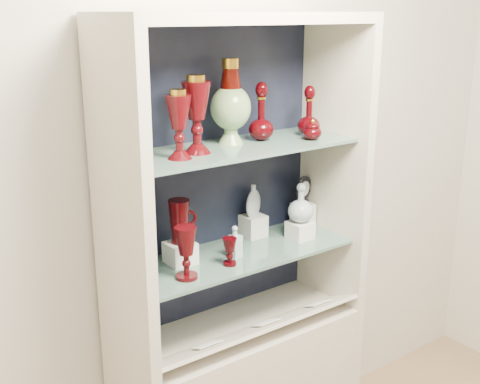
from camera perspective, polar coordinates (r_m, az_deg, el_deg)
wall_back at (r=2.37m, az=-3.15°, el=3.54°), size 3.50×0.02×2.80m
cabinet_back_panel at (r=2.37m, az=-2.72°, el=1.64°), size 0.98×0.02×1.15m
cabinet_side_left at (r=1.98m, az=-11.25°, el=-1.66°), size 0.04×0.40×1.15m
cabinet_side_right at (r=2.52m, az=8.83°, el=2.39°), size 0.04×0.40×1.15m
cabinet_top_cap at (r=2.13m, az=-0.00°, el=16.18°), size 1.00×0.40×0.04m
shelf_lower at (r=2.33m, az=-0.29°, el=-5.94°), size 0.92×0.34×0.01m
shelf_upper at (r=2.20m, az=-0.31°, el=4.22°), size 0.92×0.34×0.01m
label_ledge at (r=2.35m, az=1.63°, el=-12.88°), size 0.92×0.17×0.09m
label_card_0 at (r=2.52m, az=7.35°, el=-10.41°), size 0.10×0.06×0.03m
label_card_1 at (r=2.23m, az=-3.14°, el=-14.24°), size 0.10×0.06×0.03m
label_card_2 at (r=2.37m, az=2.49°, el=-12.25°), size 0.10×0.06×0.03m
pedestal_lamp_left at (r=1.99m, az=-5.82°, el=6.39°), size 0.11×0.11×0.23m
pedestal_lamp_right at (r=2.07m, az=-4.14°, el=7.33°), size 0.11×0.11×0.27m
enamel_urn at (r=2.22m, az=-0.89°, el=8.56°), size 0.16×0.16×0.31m
ruby_decanter_a at (r=2.28m, az=2.04°, el=7.98°), size 0.10×0.10×0.25m
ruby_decanter_b at (r=2.39m, az=6.58°, el=7.81°), size 0.11×0.11×0.21m
lidded_bowl at (r=2.32m, az=6.87°, el=5.94°), size 0.09×0.09×0.08m
cobalt_goblet at (r=2.05m, az=-9.79°, el=-6.28°), size 0.10×0.10×0.19m
ruby_goblet_tall at (r=2.09m, az=-5.13°, el=-5.77°), size 0.09×0.09×0.19m
ruby_goblet_small at (r=2.20m, az=-0.99°, el=-5.67°), size 0.06×0.06×0.10m
riser_ruby_pitcher at (r=2.23m, az=-5.68°, el=-5.76°), size 0.10×0.10×0.08m
ruby_pitcher at (r=2.19m, az=-5.77°, el=-2.81°), size 0.14×0.10×0.16m
clear_square_bottle at (r=2.27m, az=-0.49°, el=-4.70°), size 0.05×0.05×0.12m
riser_flat_flask at (r=2.48m, az=1.26°, el=-3.21°), size 0.09×0.09×0.09m
flat_flask at (r=2.44m, az=1.27°, el=-0.73°), size 0.10×0.07×0.13m
riser_clear_round_decanter at (r=2.47m, az=5.71°, el=-3.61°), size 0.09×0.09×0.07m
clear_round_decanter at (r=2.44m, az=5.79°, el=-1.11°), size 0.11×0.11×0.16m
riser_cameo_medallion at (r=2.61m, az=5.97°, el=-2.15°), size 0.08×0.08×0.10m
cameo_medallion at (r=2.58m, az=6.05°, el=0.23°), size 0.11×0.07×0.13m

